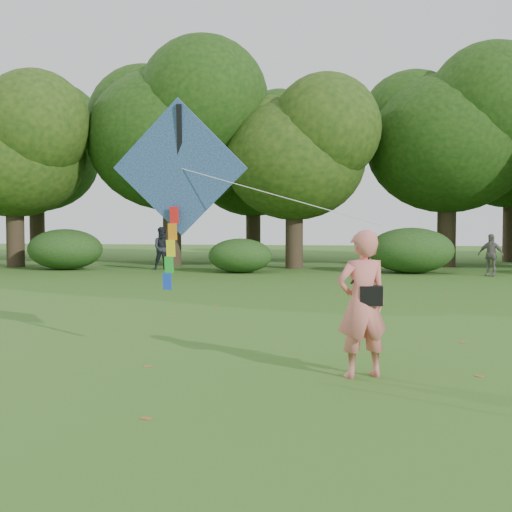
# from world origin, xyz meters

# --- Properties ---
(ground) EXTENTS (100.00, 100.00, 0.00)m
(ground) POSITION_xyz_m (0.00, 0.00, 0.00)
(ground) COLOR #265114
(ground) RESTS_ON ground
(man_kite_flyer) EXTENTS (0.85, 0.73, 1.99)m
(man_kite_flyer) POSITION_xyz_m (0.64, -0.40, 0.99)
(man_kite_flyer) COLOR #D86D66
(man_kite_flyer) RESTS_ON ground
(bystander_left) EXTENTS (1.11, 0.98, 1.89)m
(bystander_left) POSITION_xyz_m (-7.63, 18.19, 0.95)
(bystander_left) COLOR #20242B
(bystander_left) RESTS_ON ground
(bystander_right) EXTENTS (1.04, 0.81, 1.65)m
(bystander_right) POSITION_xyz_m (5.92, 16.84, 0.82)
(bystander_right) COLOR slate
(bystander_right) RESTS_ON ground
(crossbody_bag) EXTENTS (0.43, 0.20, 0.75)m
(crossbody_bag) POSITION_xyz_m (0.75, -0.43, 1.12)
(crossbody_bag) COLOR black
(crossbody_bag) RESTS_ON ground
(flying_kite) EXTENTS (4.09, 1.36, 2.94)m
(flying_kite) POSITION_xyz_m (-2.14, 0.62, 2.87)
(flying_kite) COLOR #273DAA
(flying_kite) RESTS_ON ground
(tree_line) EXTENTS (54.70, 15.30, 9.48)m
(tree_line) POSITION_xyz_m (1.67, 22.88, 5.60)
(tree_line) COLOR #3A2D1E
(tree_line) RESTS_ON ground
(shrub_band) EXTENTS (39.15, 3.22, 1.88)m
(shrub_band) POSITION_xyz_m (-0.72, 17.60, 0.86)
(shrub_band) COLOR #264919
(shrub_band) RESTS_ON ground
(fallen_leaves) EXTENTS (8.80, 14.20, 0.01)m
(fallen_leaves) POSITION_xyz_m (-0.92, 4.14, 0.01)
(fallen_leaves) COLOR brown
(fallen_leaves) RESTS_ON ground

